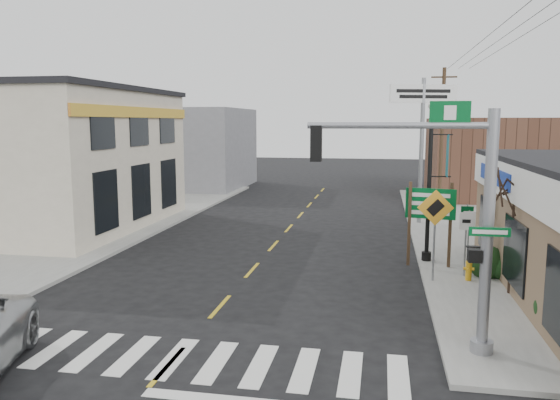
% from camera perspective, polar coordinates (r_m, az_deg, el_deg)
% --- Properties ---
extents(ground, '(140.00, 140.00, 0.00)m').
position_cam_1_polar(ground, '(12.83, -11.66, -16.64)').
color(ground, black).
rests_on(ground, ground).
extents(sidewalk_right, '(6.00, 38.00, 0.13)m').
position_cam_1_polar(sidewalk_right, '(24.73, 20.78, -4.70)').
color(sidewalk_right, gray).
rests_on(sidewalk_right, ground).
extents(sidewalk_left, '(6.00, 38.00, 0.13)m').
position_cam_1_polar(sidewalk_left, '(27.84, -18.79, -3.20)').
color(sidewalk_left, gray).
rests_on(sidewalk_left, ground).
extents(center_line, '(0.12, 56.00, 0.01)m').
position_cam_1_polar(center_line, '(20.01, -2.94, -7.32)').
color(center_line, gold).
rests_on(center_line, ground).
extents(crosswalk, '(11.00, 2.20, 0.01)m').
position_cam_1_polar(crosswalk, '(13.17, -10.98, -15.93)').
color(crosswalk, silver).
rests_on(crosswalk, ground).
extents(left_building, '(12.00, 12.00, 6.80)m').
position_cam_1_polar(left_building, '(30.39, -24.76, 3.75)').
color(left_building, beige).
rests_on(left_building, ground).
extents(bldg_distant_right, '(8.00, 10.00, 5.60)m').
position_cam_1_polar(bldg_distant_right, '(41.50, 20.96, 4.12)').
color(bldg_distant_right, brown).
rests_on(bldg_distant_right, ground).
extents(bldg_distant_left, '(9.00, 10.00, 6.40)m').
position_cam_1_polar(bldg_distant_left, '(45.53, -9.44, 5.37)').
color(bldg_distant_left, slate).
rests_on(bldg_distant_left, ground).
extents(traffic_signal_pole, '(4.47, 0.37, 5.67)m').
position_cam_1_polar(traffic_signal_pole, '(12.74, 18.04, -0.52)').
color(traffic_signal_pole, gray).
rests_on(traffic_signal_pole, sidewalk_right).
extents(guide_sign, '(1.76, 0.14, 3.08)m').
position_cam_1_polar(guide_sign, '(20.33, 15.41, -1.30)').
color(guide_sign, '#483421').
rests_on(guide_sign, sidewalk_right).
extents(fire_hydrant, '(0.22, 0.22, 0.71)m').
position_cam_1_polar(fire_hydrant, '(19.25, 19.12, -6.83)').
color(fire_hydrant, '#C99014').
rests_on(fire_hydrant, sidewalk_right).
extents(ped_crossing_sign, '(1.18, 0.08, 3.04)m').
position_cam_1_polar(ped_crossing_sign, '(18.50, 15.89, -1.98)').
color(ped_crossing_sign, gray).
rests_on(ped_crossing_sign, sidewalk_right).
extents(lamp_post, '(0.77, 0.61, 5.96)m').
position_cam_1_polar(lamp_post, '(21.01, 15.54, 3.06)').
color(lamp_post, black).
rests_on(lamp_post, sidewalk_right).
extents(dance_center_sign, '(3.49, 0.22, 7.42)m').
position_cam_1_polar(dance_center_sign, '(29.02, 14.68, 8.53)').
color(dance_center_sign, gray).
rests_on(dance_center_sign, sidewalk_right).
extents(bare_tree, '(2.29, 2.29, 4.58)m').
position_cam_1_polar(bare_tree, '(17.76, 23.57, 2.26)').
color(bare_tree, black).
rests_on(bare_tree, sidewalk_right).
extents(shrub_back, '(1.20, 1.20, 0.90)m').
position_cam_1_polar(shrub_back, '(20.02, 20.81, -6.15)').
color(shrub_back, black).
rests_on(shrub_back, sidewalk_right).
extents(utility_pole_far, '(1.45, 0.22, 8.31)m').
position_cam_1_polar(utility_pole_far, '(33.45, 16.53, 6.21)').
color(utility_pole_far, '#452C21').
rests_on(utility_pole_far, sidewalk_right).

